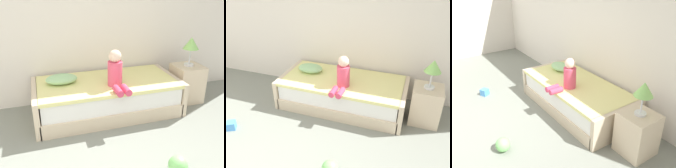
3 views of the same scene
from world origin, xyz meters
The scene contains 8 objects.
wall_rear centered at (0.00, 2.60, 1.45)m, with size 7.20×0.10×2.90m, color silver.
bed centered at (0.28, 2.00, 0.25)m, with size 2.11×1.00×0.50m.
nightstand centered at (1.63, 2.00, 0.30)m, with size 0.44×0.44×0.60m, color beige.
table_lamp centered at (1.63, 2.00, 0.94)m, with size 0.24×0.24×0.45m.
child_figure centered at (0.35, 1.77, 0.70)m, with size 0.20×0.51×0.50m.
pillow centered at (-0.35, 2.10, 0.56)m, with size 0.44×0.30×0.13m, color #99CC8C.
toy_ball centered at (0.61, 0.52, 0.10)m, with size 0.20×0.20×0.20m, color #7FD872.
toy_block centered at (-1.11, 0.82, 0.06)m, with size 0.13×0.13×0.13m, color #4C99E5.
Camera 2 is at (1.38, -1.38, 2.43)m, focal length 38.89 mm.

